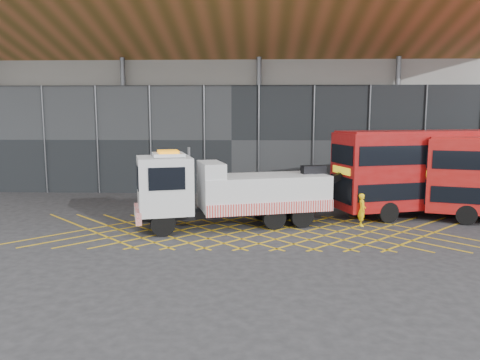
{
  "coord_description": "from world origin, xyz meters",
  "views": [
    {
      "loc": [
        3.94,
        -23.18,
        5.84
      ],
      "look_at": [
        3.0,
        1.5,
        2.4
      ],
      "focal_mm": 35.0,
      "sensor_mm": 36.0,
      "label": 1
    }
  ],
  "objects": [
    {
      "name": "ground_plane",
      "position": [
        0.0,
        0.0,
        0.0
      ],
      "size": [
        120.0,
        120.0,
        0.0
      ],
      "primitive_type": "plane",
      "color": "#252528"
    },
    {
      "name": "road_markings",
      "position": [
        4.0,
        0.0,
        0.01
      ],
      "size": [
        24.76,
        7.16,
        0.01
      ],
      "color": "gold",
      "rests_on": "ground_plane"
    },
    {
      "name": "bus_towed",
      "position": [
        14.37,
        4.44,
        2.75
      ],
      "size": [
        12.42,
        6.28,
        4.95
      ],
      "rotation": [
        0.0,
        0.0,
        0.3
      ],
      "color": "maroon",
      "rests_on": "ground_plane"
    },
    {
      "name": "worker",
      "position": [
        9.47,
        1.3,
        0.87
      ],
      "size": [
        0.44,
        0.65,
        1.74
      ],
      "primitive_type": "imported",
      "rotation": [
        0.0,
        0.0,
        1.54
      ],
      "color": "yellow",
      "rests_on": "ground_plane"
    },
    {
      "name": "construction_building",
      "position": [
        1.92,
        18.4,
        8.98
      ],
      "size": [
        55.0,
        23.97,
        18.0
      ],
      "color": "gray",
      "rests_on": "ground_plane"
    },
    {
      "name": "recovery_truck",
      "position": [
        2.35,
        0.88,
        1.92
      ],
      "size": [
        11.83,
        5.54,
        4.15
      ],
      "rotation": [
        0.0,
        0.0,
        0.29
      ],
      "color": "black",
      "rests_on": "ground_plane"
    }
  ]
}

